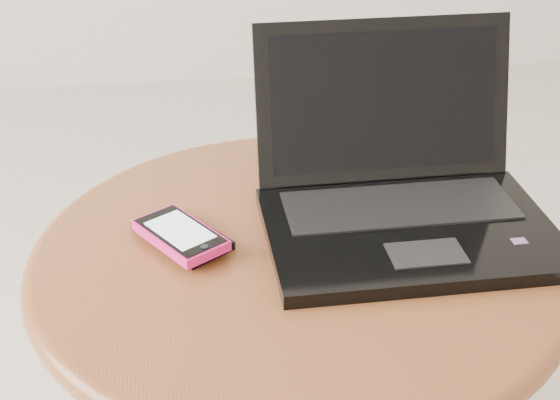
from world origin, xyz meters
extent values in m
cylinder|color=brown|center=(0.09, 0.05, 0.50)|extent=(0.62, 0.62, 0.03)
torus|color=brown|center=(0.09, 0.05, 0.50)|extent=(0.65, 0.65, 0.03)
cube|color=black|center=(0.23, 0.05, 0.53)|extent=(0.35, 0.25, 0.02)
cube|color=black|center=(0.23, 0.10, 0.54)|extent=(0.29, 0.11, 0.00)
cube|color=black|center=(0.23, -0.01, 0.54)|extent=(0.09, 0.05, 0.00)
cube|color=red|center=(0.35, 0.00, 0.54)|extent=(0.02, 0.01, 0.00)
cube|color=black|center=(0.23, 0.20, 0.64)|extent=(0.34, 0.07, 0.21)
cube|color=black|center=(0.23, 0.20, 0.64)|extent=(0.30, 0.05, 0.17)
cube|color=black|center=(-0.05, 0.09, 0.52)|extent=(0.13, 0.14, 0.01)
cube|color=#B11348|center=(-0.08, 0.13, 0.53)|extent=(0.06, 0.04, 0.00)
cube|color=#FC1F7F|center=(-0.05, 0.07, 0.53)|extent=(0.12, 0.13, 0.01)
cube|color=black|center=(-0.05, 0.07, 0.54)|extent=(0.11, 0.12, 0.00)
cube|color=silver|center=(-0.05, 0.07, 0.54)|extent=(0.09, 0.10, 0.00)
cylinder|color=black|center=(-0.02, 0.03, 0.54)|extent=(0.01, 0.01, 0.00)
camera|label=1|loc=(-0.04, -0.76, 1.04)|focal=51.51mm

